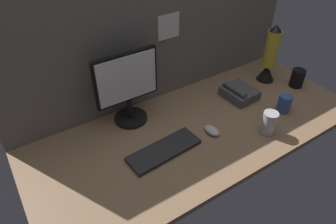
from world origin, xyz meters
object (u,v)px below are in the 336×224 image
Objects in this scene: mug_ceramic_blue at (285,103)px; desk_phone at (239,93)px; mouse at (212,130)px; mug_steel at (269,123)px; lava_lamp at (270,58)px; keyboard at (164,150)px; monitor at (127,86)px; mug_black_travel at (297,78)px.

desk_phone is at bearing 116.17° from mug_ceramic_blue.
mouse is 29.36cm from mug_steel.
lava_lamp is at bearing 43.94° from mug_steel.
desk_phone reaches higher than mouse.
mug_steel is at bearing -136.06° from lava_lamp.
keyboard is 55.93cm from mug_steel.
keyboard is 2.93× the size of mug_steel.
mouse is at bearing 170.80° from mug_ceramic_blue.
mug_ceramic_blue is 26.66cm from desk_phone.
desk_phone is (64.47, -17.30, -18.08)cm from monitor.
mug_ceramic_blue is 0.55× the size of desk_phone.
mug_ceramic_blue is (74.39, -9.45, 4.25)cm from keyboard.
mouse is at bearing -7.88° from keyboard.
mug_ceramic_blue is at bearing -28.37° from monitor.
lava_lamp reaches higher than desk_phone.
desk_phone is (62.66, 14.40, 2.19)cm from keyboard.
mug_ceramic_blue is (46.08, -7.46, 3.55)cm from mouse.
mug_ceramic_blue is 0.29× the size of lava_lamp.
monitor is 1.07× the size of keyboard.
desk_phone is at bearing 9.08° from keyboard.
mug_steel is at bearing -156.68° from mug_black_travel.
mug_ceramic_blue is 0.95× the size of mug_black_travel.
desk_phone is (9.75, 31.72, -3.13)cm from mug_steel.
mug_steel reaches higher than keyboard.
lava_lamp is (38.57, 37.17, 9.41)cm from mug_steel.
mouse is at bearing -160.93° from lava_lamp.
mug_ceramic_blue is 0.86× the size of mug_steel.
monitor is 3.14× the size of mug_steel.
monitor reaches higher than desk_phone.
mug_steel is 1.10× the size of mug_black_travel.
mug_black_travel is 21.59cm from lava_lamp.
keyboard is 94.76cm from lava_lamp.
mug_black_travel is (101.90, 3.80, 4.72)cm from keyboard.
keyboard is at bearing -86.73° from monitor.
mouse is 46.82cm from mug_ceramic_blue.
mouse is (30.11, -33.69, -19.57)cm from monitor.
mug_ceramic_blue reaches higher than keyboard.
monitor is at bearing 89.41° from keyboard.
keyboard is at bearing 172.55° from mouse.
desk_phone is at bearing 72.91° from mug_steel.
keyboard is 64.33cm from desk_phone.
keyboard is at bearing 161.87° from mug_steel.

